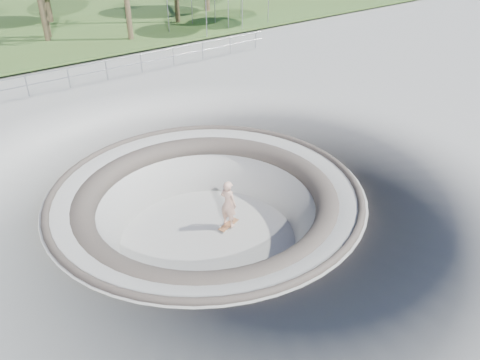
{
  "coord_description": "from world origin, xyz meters",
  "views": [
    {
      "loc": [
        -7.13,
        -10.95,
        8.1
      ],
      "look_at": [
        1.39,
        -0.03,
        -0.1
      ],
      "focal_mm": 35.0,
      "sensor_mm": 36.0,
      "label": 1
    }
  ],
  "objects": [
    {
      "name": "skate_bowl",
      "position": [
        0.0,
        0.0,
        -1.83
      ],
      "size": [
        14.0,
        14.0,
        4.1
      ],
      "color": "gray",
      "rests_on": "ground"
    },
    {
      "name": "skateboard",
      "position": [
        0.92,
        0.03,
        -1.82
      ],
      "size": [
        0.95,
        0.5,
        0.09
      ],
      "color": "brown",
      "rests_on": "ground"
    },
    {
      "name": "safety_railing",
      "position": [
        0.0,
        12.0,
        0.69
      ],
      "size": [
        25.0,
        0.06,
        1.03
      ],
      "color": "gray",
      "rests_on": "ground"
    },
    {
      "name": "skater",
      "position": [
        0.92,
        0.03,
        -0.91
      ],
      "size": [
        0.58,
        0.74,
        1.79
      ],
      "primitive_type": "imported",
      "rotation": [
        0.0,
        0.0,
        1.83
      ],
      "color": "#DAA68D",
      "rests_on": "skateboard"
    },
    {
      "name": "ground",
      "position": [
        0.0,
        0.0,
        0.0
      ],
      "size": [
        180.0,
        180.0,
        0.0
      ],
      "primitive_type": "plane",
      "color": "gray",
      "rests_on": "ground"
    }
  ]
}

